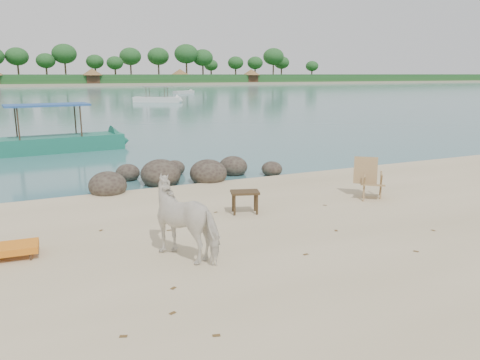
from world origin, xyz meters
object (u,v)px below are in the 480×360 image
(boat_near, at_px, (47,112))
(side_table, at_px, (245,204))
(boulders, at_px, (178,175))
(cow, at_px, (188,219))
(deck_chair, at_px, (373,180))

(boat_near, bearing_deg, side_table, -77.68)
(boulders, distance_m, cow, 6.25)
(cow, relative_size, side_table, 2.53)
(side_table, bearing_deg, boat_near, 124.15)
(side_table, xyz_separation_m, boat_near, (-3.60, 11.93, 1.39))
(cow, xyz_separation_m, deck_chair, (5.66, 1.74, -0.17))
(boulders, bearing_deg, deck_chair, -46.86)
(cow, height_order, side_table, cow)
(boulders, relative_size, cow, 3.79)
(side_table, height_order, boat_near, boat_near)
(boulders, bearing_deg, boat_near, 112.44)
(cow, bearing_deg, boat_near, -114.12)
(cow, distance_m, boat_near, 13.98)
(side_table, distance_m, boat_near, 12.54)
(boulders, height_order, cow, cow)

